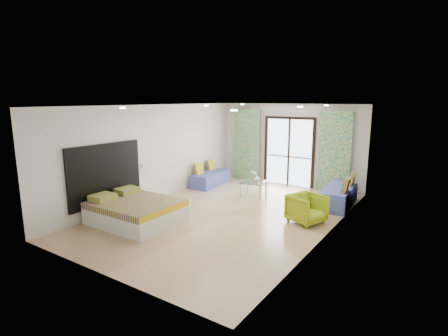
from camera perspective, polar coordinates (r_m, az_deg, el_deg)
The scene contains 24 objects.
floor at distance 8.90m, azimuth 0.71°, elevation -7.49°, with size 5.00×7.50×0.01m, color tan, non-canonical shape.
ceiling at distance 8.43m, azimuth 0.75°, elevation 10.16°, with size 5.00×7.50×0.01m, color silver, non-canonical shape.
wall_back at distance 11.85m, azimuth 10.64°, elevation 3.75°, with size 5.00×0.01×2.70m, color silver, non-canonical shape.
wall_front at distance 5.86m, azimuth -19.68°, elevation -4.39°, with size 5.00×0.01×2.70m, color silver, non-canonical shape.
wall_left at distance 10.12m, azimuth -11.25°, elevation 2.46°, with size 0.01×7.50×2.70m, color silver, non-canonical shape.
wall_right at distance 7.53m, azimuth 16.91°, elevation -0.82°, with size 0.01×7.50×2.70m, color silver, non-canonical shape.
balcony_door at distance 11.84m, azimuth 10.57°, elevation 3.29°, with size 1.76×0.08×2.28m.
balcony_rail at distance 11.89m, azimuth 10.53°, elevation 1.83°, with size 1.52×0.03×0.04m, color #595451.
curtain_left at distance 12.39m, azimuth 3.68°, elevation 3.77°, with size 1.00×0.10×2.50m, color silver.
curtain_right at distance 11.19m, azimuth 17.57°, elevation 2.46°, with size 1.00×0.10×2.50m, color silver.
downlight_a at distance 7.84m, azimuth -16.24°, elevation 9.42°, with size 0.12×0.12×0.02m, color #FFE0B2.
downlight_b at distance 5.99m, azimuth 1.63°, elevation 9.41°, with size 0.12×0.12×0.02m, color #FFE0B2.
downlight_c at distance 10.05m, azimuth -2.92°, elevation 10.16°, with size 0.12×0.12×0.02m, color #FFE0B2.
downlight_d at distance 8.68m, azimuth 12.33°, elevation 9.74°, with size 0.12×0.12×0.02m, color #FFE0B2.
downlight_e at distance 11.72m, azimuth 3.00°, elevation 10.32°, with size 0.12×0.12×0.02m, color #FFE0B2.
downlight_f at distance 10.57m, azimuth 16.37°, elevation 9.78°, with size 0.12×0.12×0.02m, color #FFE0B2.
headboard at distance 9.02m, azimuth -18.76°, elevation -0.93°, with size 0.06×2.10×1.50m, color black.
switch_plate at distance 9.82m, azimuth -13.05°, elevation 0.34°, with size 0.02×0.10×0.10m, color silver.
bed at distance 8.48m, azimuth -14.31°, elevation -6.84°, with size 1.93×1.57×0.67m.
daybed_left at distance 11.70m, azimuth -2.25°, elevation -1.65°, with size 0.75×1.65×0.79m.
daybed_right at distance 10.01m, azimuth 18.27°, elevation -4.27°, with size 0.83×1.86×0.90m.
coffee_table at distance 10.39m, azimuth 4.87°, elevation -2.48°, with size 0.78×0.78×0.78m.
vase at distance 10.38m, azimuth 5.33°, elevation -1.72°, with size 0.18×0.18×0.18m, color white.
armchair at distance 8.41m, azimuth 13.36°, elevation -6.27°, with size 0.73×0.68×0.75m, color #8CA515.
Camera 1 is at (4.57, -7.08, 2.87)m, focal length 28.00 mm.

